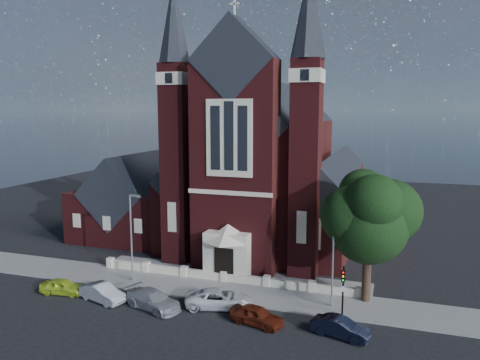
# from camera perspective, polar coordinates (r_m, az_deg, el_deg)

# --- Properties ---
(ground) EXTENTS (120.00, 120.00, 0.00)m
(ground) POSITION_cam_1_polar(r_m,az_deg,el_deg) (51.21, 1.42, -9.10)
(ground) COLOR black
(ground) RESTS_ON ground
(pavement_strip) EXTENTS (60.00, 5.00, 0.12)m
(pavement_strip) POSITION_cam_1_polar(r_m,az_deg,el_deg) (41.86, -2.91, -13.23)
(pavement_strip) COLOR slate
(pavement_strip) RESTS_ON ground
(forecourt_paving) EXTENTS (26.00, 3.00, 0.14)m
(forecourt_paving) POSITION_cam_1_polar(r_m,az_deg,el_deg) (45.36, -1.04, -11.47)
(forecourt_paving) COLOR slate
(forecourt_paving) RESTS_ON ground
(forecourt_wall) EXTENTS (24.00, 0.40, 0.90)m
(forecourt_wall) POSITION_cam_1_polar(r_m,az_deg,el_deg) (43.60, -1.93, -12.32)
(forecourt_wall) COLOR beige
(forecourt_wall) RESTS_ON ground
(church) EXTENTS (20.01, 34.90, 29.20)m
(church) POSITION_cam_1_polar(r_m,az_deg,el_deg) (56.92, 3.79, 1.12)
(church) COLOR #4C1416
(church) RESTS_ON ground
(parish_hall) EXTENTS (12.00, 12.20, 10.24)m
(parish_hall) POSITION_cam_1_polar(r_m,az_deg,el_deg) (59.28, -12.67, -2.86)
(parish_hall) COLOR #4C1416
(parish_hall) RESTS_ON ground
(street_tree) EXTENTS (6.40, 6.60, 10.70)m
(street_tree) POSITION_cam_1_polar(r_m,az_deg,el_deg) (38.39, 15.56, -4.67)
(street_tree) COLOR black
(street_tree) RESTS_ON ground
(street_lamp_left) EXTENTS (1.16, 0.22, 8.09)m
(street_lamp_left) POSITION_cam_1_polar(r_m,az_deg,el_deg) (43.39, -13.04, -6.27)
(street_lamp_left) COLOR gray
(street_lamp_left) RESTS_ON ground
(street_lamp_right) EXTENTS (1.16, 0.22, 8.09)m
(street_lamp_right) POSITION_cam_1_polar(r_m,az_deg,el_deg) (37.54, 11.41, -8.55)
(street_lamp_right) COLOR gray
(street_lamp_right) RESTS_ON ground
(traffic_signal) EXTENTS (0.28, 0.42, 4.00)m
(traffic_signal) POSITION_cam_1_polar(r_m,az_deg,el_deg) (36.62, 12.45, -12.36)
(traffic_signal) COLOR black
(traffic_signal) RESTS_ON ground
(car_lime_van) EXTENTS (4.02, 2.06, 1.31)m
(car_lime_van) POSITION_cam_1_polar(r_m,az_deg,el_deg) (43.45, -20.80, -12.05)
(car_lime_van) COLOR #B0CE29
(car_lime_van) RESTS_ON ground
(car_silver_a) EXTENTS (4.57, 2.64, 1.42)m
(car_silver_a) POSITION_cam_1_polar(r_m,az_deg,el_deg) (40.89, -16.43, -13.06)
(car_silver_a) COLOR #A3A7AB
(car_silver_a) RESTS_ON ground
(car_silver_b) EXTENTS (5.41, 3.60, 1.46)m
(car_silver_b) POSITION_cam_1_polar(r_m,az_deg,el_deg) (38.56, -10.54, -14.17)
(car_silver_b) COLOR #95969C
(car_silver_b) RESTS_ON ground
(car_white_suv) EXTENTS (5.75, 3.72, 1.47)m
(car_white_suv) POSITION_cam_1_polar(r_m,az_deg,el_deg) (38.18, -2.58, -14.25)
(car_white_suv) COLOR silver
(car_white_suv) RESTS_ON ground
(car_dark_red) EXTENTS (4.38, 2.61, 1.40)m
(car_dark_red) POSITION_cam_1_polar(r_m,az_deg,el_deg) (35.46, 2.06, -16.18)
(car_dark_red) COLOR #5D1E10
(car_dark_red) RESTS_ON ground
(car_navy) EXTENTS (4.31, 2.42, 1.34)m
(car_navy) POSITION_cam_1_polar(r_m,az_deg,el_deg) (34.46, 12.14, -17.19)
(car_navy) COLOR black
(car_navy) RESTS_ON ground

